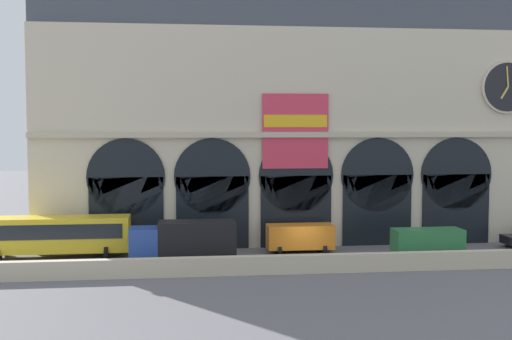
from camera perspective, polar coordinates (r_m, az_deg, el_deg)
name	(u,v)px	position (r m, az deg, el deg)	size (l,w,h in m)	color
ground_plane	(308,259)	(48.86, 4.57, -7.82)	(200.00, 200.00, 0.00)	slate
quay_parapet_wall	(321,264)	(44.42, 5.72, -8.19)	(90.00, 0.70, 1.25)	beige
station_building	(290,118)	(55.67, 3.04, 4.60)	(42.33, 6.31, 21.70)	beige
bus_west	(55,234)	(51.11, -17.23, -5.44)	(11.00, 3.25, 3.10)	gold
box_truck_midwest	(184,241)	(46.79, -6.32, -6.24)	(7.50, 2.91, 3.12)	#28479E
van_center	(300,237)	(51.16, 3.90, -5.87)	(5.20, 2.48, 2.20)	orange
van_mideast	(427,242)	(50.58, 14.85, -6.10)	(5.20, 2.48, 2.20)	#2D7A42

